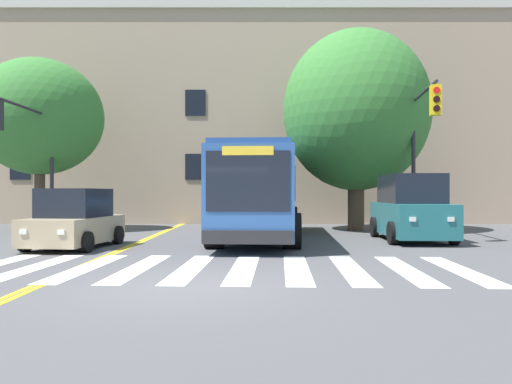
# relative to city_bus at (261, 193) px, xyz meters

# --- Properties ---
(ground_plane) EXTENTS (120.00, 120.00, 0.00)m
(ground_plane) POSITION_rel_city_bus_xyz_m (-1.45, -9.44, -1.69)
(ground_plane) COLOR #4C4C4F
(crosswalk) EXTENTS (11.41, 4.84, 0.01)m
(crosswalk) POSITION_rel_city_bus_xyz_m (-0.99, -7.29, -1.69)
(crosswalk) COLOR white
(crosswalk) RESTS_ON ground
(lane_line_yellow_inner) EXTENTS (0.12, 36.00, 0.01)m
(lane_line_yellow_inner) POSITION_rel_city_bus_xyz_m (-4.19, 6.71, -1.69)
(lane_line_yellow_inner) COLOR gold
(lane_line_yellow_inner) RESTS_ON ground
(lane_line_yellow_outer) EXTENTS (0.12, 36.00, 0.01)m
(lane_line_yellow_outer) POSITION_rel_city_bus_xyz_m (-4.03, 6.71, -1.69)
(lane_line_yellow_outer) COLOR gold
(lane_line_yellow_outer) RESTS_ON ground
(city_bus) EXTENTS (3.39, 10.99, 3.17)m
(city_bus) POSITION_rel_city_bus_xyz_m (0.00, 0.00, 0.00)
(city_bus) COLOR #2D5699
(city_bus) RESTS_ON ground
(car_tan_near_lane) EXTENTS (2.34, 3.94, 1.82)m
(car_tan_near_lane) POSITION_rel_city_bus_xyz_m (-5.71, -3.08, -0.86)
(car_tan_near_lane) COLOR tan
(car_tan_near_lane) RESTS_ON ground
(car_teal_far_lane) EXTENTS (2.32, 4.71, 2.33)m
(car_teal_far_lane) POSITION_rel_city_bus_xyz_m (5.36, -0.80, -0.59)
(car_teal_far_lane) COLOR #236B70
(car_teal_far_lane) RESTS_ON ground
(traffic_light_near_corner) EXTENTS (0.64, 3.76, 5.93)m
(traffic_light_near_corner) POSITION_rel_city_bus_xyz_m (6.05, 0.10, 2.24)
(traffic_light_near_corner) COLOR #28282D
(traffic_light_near_corner) RESTS_ON ground
(traffic_light_far_corner) EXTENTS (0.35, 4.55, 5.38)m
(traffic_light_far_corner) POSITION_rel_city_bus_xyz_m (-8.79, 0.71, 1.96)
(traffic_light_far_corner) COLOR #28282D
(traffic_light_far_corner) RESTS_ON ground
(street_tree_curbside_large) EXTENTS (7.52, 7.63, 9.00)m
(street_tree_curbside_large) POSITION_rel_city_bus_xyz_m (4.38, 4.00, 3.69)
(street_tree_curbside_large) COLOR brown
(street_tree_curbside_large) RESTS_ON ground
(street_tree_curbside_small) EXTENTS (7.21, 7.00, 7.71)m
(street_tree_curbside_small) POSITION_rel_city_bus_xyz_m (-9.82, 3.90, 3.40)
(street_tree_curbside_small) COLOR #4C3D2D
(street_tree_curbside_small) RESTS_ON ground
(building_facade) EXTENTS (35.58, 6.89, 12.39)m
(building_facade) POSITION_rel_city_bus_xyz_m (1.34, 11.90, 4.51)
(building_facade) COLOR tan
(building_facade) RESTS_ON ground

